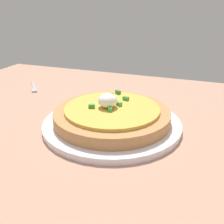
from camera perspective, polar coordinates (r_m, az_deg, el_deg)
The scene contains 4 objects.
dining_table at distance 56.10cm, azimuth 7.10°, elevation -4.52°, with size 125.97×76.30×3.38cm, color tan.
plate at distance 54.37cm, azimuth 0.00°, elevation -2.54°, with size 28.70×28.70×1.25cm, color white.
pizza at distance 53.46cm, azimuth -0.03°, elevation -0.46°, with size 24.03×24.03×5.95cm.
fork at distance 81.71cm, azimuth -16.90°, elevation 5.24°, with size 7.61×8.93×0.50cm.
Camera 1 is at (10.35, -48.48, 27.95)cm, focal length 41.44 mm.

